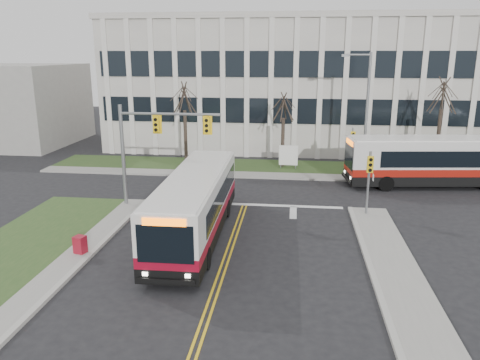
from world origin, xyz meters
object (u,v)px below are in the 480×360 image
(directory_sign, at_px, (288,156))
(bus_main, at_px, (196,206))
(newspaper_box_red, at_px, (80,246))
(streetlight, at_px, (365,108))
(bus_cross, at_px, (439,163))

(directory_sign, distance_m, bus_main, 15.36)
(bus_main, distance_m, newspaper_box_red, 5.83)
(streetlight, relative_size, bus_cross, 0.72)
(bus_cross, relative_size, newspaper_box_red, 13.43)
(directory_sign, height_order, bus_cross, bus_cross)
(streetlight, distance_m, directory_sign, 6.96)
(directory_sign, distance_m, newspaper_box_red, 20.03)
(bus_cross, bearing_deg, bus_main, -60.16)
(directory_sign, relative_size, bus_main, 0.17)
(streetlight, distance_m, newspaper_box_red, 22.63)
(bus_main, xyz_separation_m, newspaper_box_red, (-4.85, -3.03, -1.12))
(directory_sign, bearing_deg, streetlight, -13.23)
(newspaper_box_red, bearing_deg, streetlight, 62.82)
(newspaper_box_red, bearing_deg, bus_main, 46.91)
(streetlight, xyz_separation_m, directory_sign, (-5.53, 1.30, -4.02))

